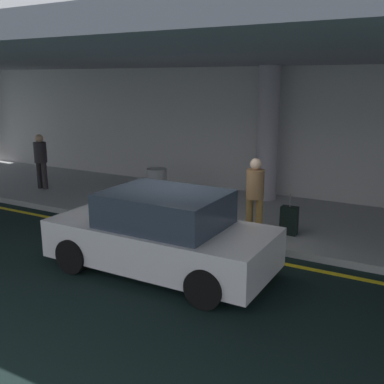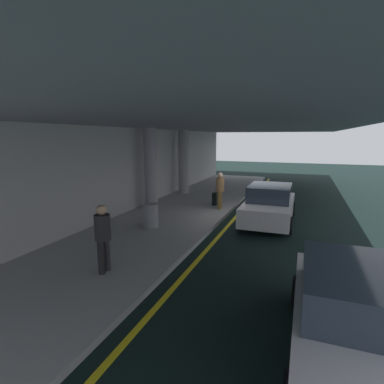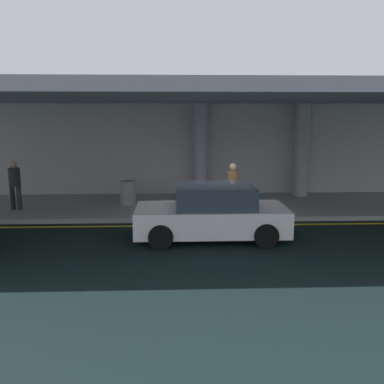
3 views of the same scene
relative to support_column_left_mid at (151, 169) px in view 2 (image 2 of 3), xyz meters
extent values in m
plane|color=black|center=(0.00, -4.58, -1.97)|extent=(60.00, 60.00, 0.00)
cube|color=#999A9C|center=(0.00, -1.48, -1.90)|extent=(26.00, 4.20, 0.15)
cube|color=yellow|center=(0.00, -3.96, -1.97)|extent=(26.00, 0.14, 0.01)
cylinder|color=#9C95A2|center=(0.00, 0.00, 0.00)|extent=(0.60, 0.60, 3.65)
cylinder|color=#9A9798|center=(4.00, 0.00, 0.00)|extent=(0.60, 0.60, 3.65)
cube|color=gray|center=(0.00, -1.98, 1.97)|extent=(28.00, 13.20, 0.30)
cube|color=#B3B1B1|center=(0.00, 0.77, -0.07)|extent=(26.00, 0.30, 3.80)
cube|color=white|center=(-7.53, -7.47, -1.42)|extent=(4.10, 1.80, 0.70)
cube|color=#2D3847|center=(-7.43, -7.47, -0.77)|extent=(2.10, 1.60, 0.60)
cylinder|color=black|center=(-6.18, -6.62, -1.65)|extent=(0.64, 0.22, 0.64)
cube|color=silver|center=(-0.03, -5.36, -1.42)|extent=(4.10, 1.80, 0.70)
cube|color=#2D3847|center=(0.07, -5.36, -0.77)|extent=(2.10, 1.60, 0.60)
cylinder|color=black|center=(1.32, -4.51, -1.65)|extent=(0.64, 0.22, 0.64)
cylinder|color=black|center=(1.32, -6.21, -1.65)|extent=(0.64, 0.22, 0.64)
cylinder|color=black|center=(-1.38, -4.51, -1.65)|extent=(0.64, 0.22, 0.64)
cylinder|color=black|center=(-1.38, -6.21, -1.65)|extent=(0.64, 0.22, 0.64)
cylinder|color=black|center=(-6.57, -2.17, -1.42)|extent=(0.16, 0.16, 0.82)
cylinder|color=#2D282C|center=(-6.35, -2.17, -1.42)|extent=(0.16, 0.16, 0.82)
cylinder|color=#272428|center=(-6.46, -2.17, -0.69)|extent=(0.38, 0.38, 0.62)
sphere|color=tan|center=(-6.46, -2.17, -0.26)|extent=(0.24, 0.24, 0.24)
cylinder|color=olive|center=(0.76, -3.07, -1.42)|extent=(0.16, 0.16, 0.82)
cylinder|color=olive|center=(0.98, -3.07, -1.42)|extent=(0.16, 0.16, 0.82)
cylinder|color=olive|center=(0.87, -3.07, -0.69)|extent=(0.38, 0.38, 0.62)
sphere|color=beige|center=(0.87, -3.07, -0.26)|extent=(0.24, 0.24, 0.24)
cube|color=black|center=(1.51, -2.65, -1.51)|extent=(0.36, 0.22, 0.62)
cylinder|color=slate|center=(1.51, -2.65, -1.06)|extent=(0.02, 0.02, 0.28)
cylinder|color=gray|center=(-2.72, -1.42, -1.40)|extent=(0.56, 0.56, 0.85)
camera|label=1|loc=(4.27, -11.86, 1.43)|focal=42.50mm
camera|label=2|loc=(-12.14, -6.59, 1.43)|focal=28.04mm
camera|label=3|loc=(-1.00, -16.57, 1.43)|focal=39.52mm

